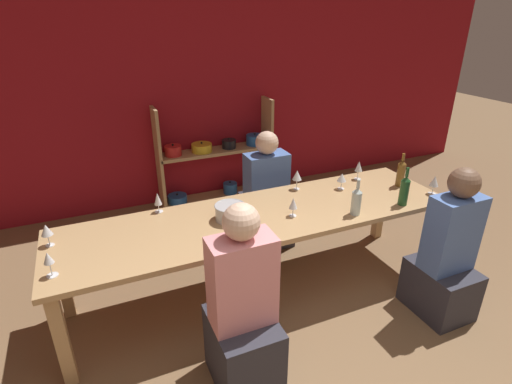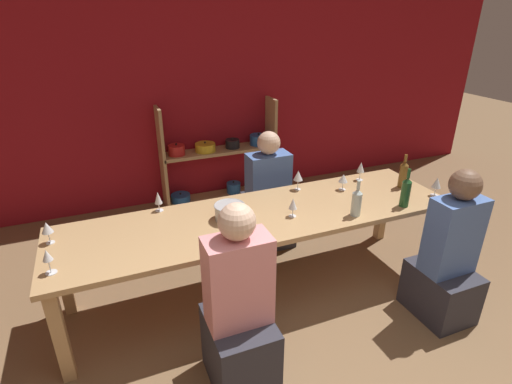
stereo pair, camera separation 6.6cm
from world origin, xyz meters
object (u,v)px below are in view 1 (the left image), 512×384
object	(u,v)px
wine_glass_red_c	(297,176)
shelf_unit	(216,164)
wine_bottle_dark	(401,173)
wine_glass_white_c	(46,231)
wine_glass_red_b	(158,200)
mixing_bowl	(230,212)
wine_glass_red_a	(48,259)
person_far_a	(266,202)
wine_glass_white_b	(293,204)
wine_glass_white_a	(342,178)
person_near_b	(445,262)
wine_bottle_amber	(356,201)
person_near_a	(243,323)
wine_bottle_green	(404,190)
wine_glass_empty_a	(434,181)
dining_table	(261,223)
wine_glass_red_d	(359,167)

from	to	relation	value
wine_glass_red_c	shelf_unit	bearing A→B (deg)	98.04
shelf_unit	wine_bottle_dark	world-z (taller)	shelf_unit
wine_bottle_dark	wine_glass_white_c	xyz separation A→B (m)	(-2.87, 0.15, -0.01)
wine_bottle_dark	wine_glass_red_b	xyz separation A→B (m)	(-2.10, 0.35, -0.02)
mixing_bowl	wine_glass_red_a	size ratio (longest dim) A/B	1.45
wine_glass_red_a	shelf_unit	bearing A→B (deg)	50.88
wine_glass_red_b	person_far_a	bearing A→B (deg)	19.17
wine_bottle_dark	wine_glass_white_b	xyz separation A→B (m)	(-1.16, -0.13, -0.02)
mixing_bowl	wine_glass_white_a	world-z (taller)	wine_glass_white_a
shelf_unit	person_near_b	distance (m)	2.84
shelf_unit	person_near_b	bearing A→B (deg)	-70.91
wine_bottle_amber	person_near_a	size ratio (longest dim) A/B	0.23
wine_glass_white_a	wine_glass_white_b	size ratio (longest dim) A/B	0.96
mixing_bowl	shelf_unit	bearing A→B (deg)	75.00
wine_glass_red_a	wine_bottle_green	bearing A→B (deg)	-1.91
wine_bottle_dark	wine_glass_red_a	world-z (taller)	wine_bottle_dark
wine_glass_empty_a	wine_bottle_amber	bearing A→B (deg)	-177.21
dining_table	wine_bottle_green	xyz separation A→B (m)	(1.13, -0.30, 0.20)
person_far_a	dining_table	bearing A→B (deg)	62.18
dining_table	person_far_a	size ratio (longest dim) A/B	2.71
wine_glass_empty_a	wine_glass_red_b	world-z (taller)	wine_glass_empty_a
wine_bottle_amber	wine_glass_empty_a	distance (m)	0.84
wine_glass_red_a	wine_glass_white_b	size ratio (longest dim) A/B	1.07
wine_bottle_dark	wine_glass_red_b	distance (m)	2.13
mixing_bowl	person_near_b	world-z (taller)	person_near_b
wine_bottle_amber	wine_glass_red_a	xyz separation A→B (m)	(-2.15, 0.07, 0.00)
wine_glass_white_a	wine_glass_empty_a	distance (m)	0.78
wine_bottle_amber	person_far_a	xyz separation A→B (m)	(-0.28, 1.04, -0.43)
wine_glass_red_d	person_near_a	bearing A→B (deg)	-146.37
mixing_bowl	wine_glass_red_d	bearing A→B (deg)	10.82
mixing_bowl	wine_glass_red_b	distance (m)	0.59
person_far_a	person_near_b	world-z (taller)	person_near_b
shelf_unit	wine_glass_red_b	distance (m)	1.88
shelf_unit	person_far_a	world-z (taller)	shelf_unit
shelf_unit	wine_bottle_dark	xyz separation A→B (m)	(1.12, -1.91, 0.41)
wine_glass_white_c	person_far_a	bearing A→B (deg)	17.28
mixing_bowl	person_near_a	world-z (taller)	person_near_a
wine_bottle_dark	wine_glass_white_b	bearing A→B (deg)	-173.61
mixing_bowl	wine_bottle_green	size ratio (longest dim) A/B	0.73
wine_glass_white_a	wine_glass_empty_a	size ratio (longest dim) A/B	0.88
wine_bottle_green	wine_bottle_amber	world-z (taller)	wine_bottle_green
wine_glass_red_d	person_far_a	bearing A→B (deg)	147.21
wine_glass_red_d	person_far_a	distance (m)	0.97
wine_bottle_dark	wine_glass_white_c	distance (m)	2.88
wine_glass_white_c	person_far_a	xyz separation A→B (m)	(1.89, 0.59, -0.43)
wine_glass_red_c	wine_glass_white_b	bearing A→B (deg)	-122.09
wine_bottle_dark	wine_glass_red_d	xyz separation A→B (m)	(-0.25, 0.27, -0.00)
wine_bottle_amber	wine_glass_white_b	world-z (taller)	wine_bottle_amber
wine_glass_red_c	wine_bottle_green	bearing A→B (deg)	-43.64
wine_glass_red_d	wine_glass_red_a	bearing A→B (deg)	-169.10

